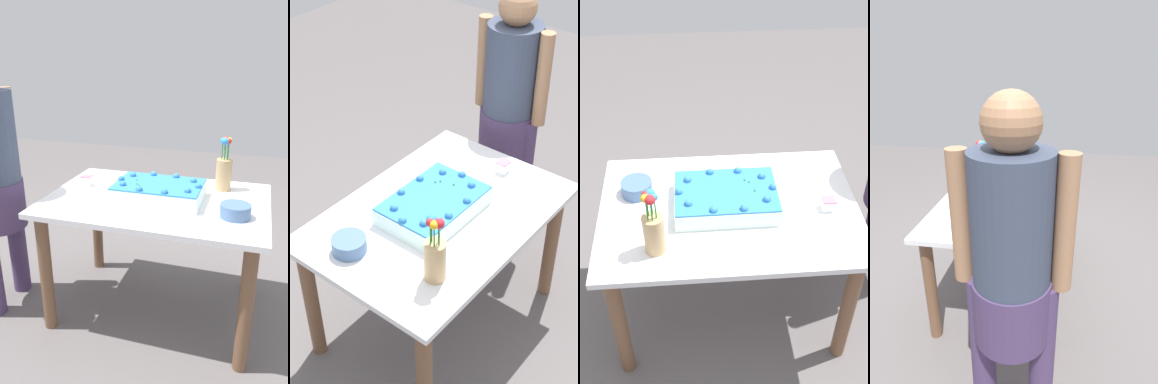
# 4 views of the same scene
# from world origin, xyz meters

# --- Properties ---
(ground_plane) EXTENTS (8.00, 8.00, 0.00)m
(ground_plane) POSITION_xyz_m (0.00, 0.00, 0.00)
(ground_plane) COLOR #5C5656
(dining_table) EXTENTS (1.21, 0.83, 0.72)m
(dining_table) POSITION_xyz_m (0.00, 0.00, 0.60)
(dining_table) COLOR silver
(dining_table) RESTS_ON ground_plane
(sheet_cake) EXTENTS (0.48, 0.33, 0.11)m
(sheet_cake) POSITION_xyz_m (-0.01, 0.02, 0.77)
(sheet_cake) COLOR white
(sheet_cake) RESTS_ON dining_table
(serving_plate_with_slice) EXTENTS (0.21, 0.21, 0.07)m
(serving_plate_with_slice) POSITION_xyz_m (0.45, -0.06, 0.74)
(serving_plate_with_slice) COLOR white
(serving_plate_with_slice) RESTS_ON dining_table
(cake_knife) EXTENTS (0.23, 0.03, 0.00)m
(cake_knife) POSITION_xyz_m (0.44, 0.26, 0.73)
(cake_knife) COLOR silver
(cake_knife) RESTS_ON dining_table
(flower_vase) EXTENTS (0.09, 0.09, 0.31)m
(flower_vase) POSITION_xyz_m (-0.33, -0.24, 0.85)
(flower_vase) COLOR tan
(flower_vase) RESTS_ON dining_table
(fruit_bowl) EXTENTS (0.15, 0.15, 0.07)m
(fruit_bowl) POSITION_xyz_m (-0.43, 0.14, 0.76)
(fruit_bowl) COLOR #4A6997
(fruit_bowl) RESTS_ON dining_table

